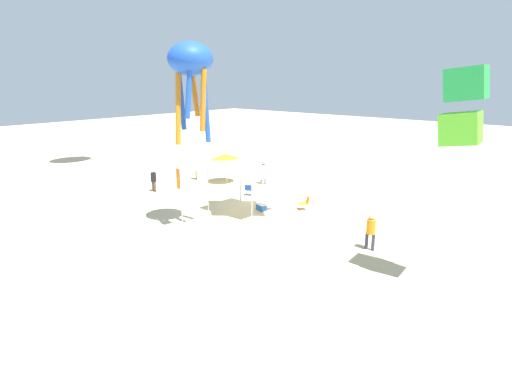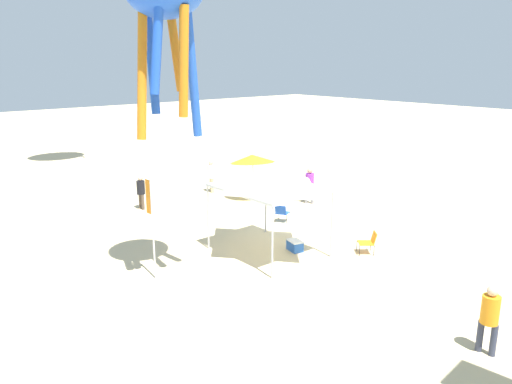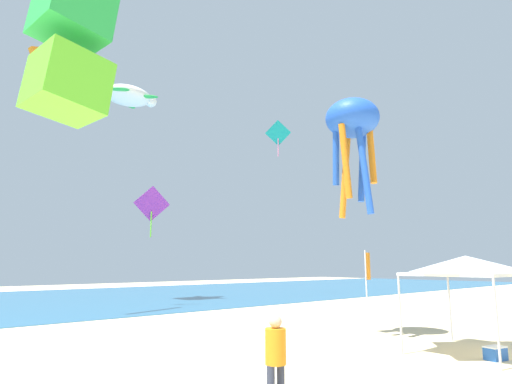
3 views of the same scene
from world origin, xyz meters
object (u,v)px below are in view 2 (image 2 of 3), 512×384
at_px(canopy_tent, 269,180).
at_px(person_beachcomber, 141,190).
at_px(cooler_box, 295,246).
at_px(person_far_stroller, 310,183).
at_px(folding_chair_right_of_tent, 282,212).
at_px(person_watching_sky, 211,174).
at_px(person_near_umbrella, 490,314).
at_px(beach_umbrella, 252,159).
at_px(folding_chair_facing_ocean, 369,241).
at_px(banner_flag, 151,218).

xyz_separation_m(canopy_tent, person_beachcomber, (8.07, 0.83, -1.78)).
relative_size(cooler_box, person_far_stroller, 0.39).
xyz_separation_m(folding_chair_right_of_tent, person_watching_sky, (6.23, -0.74, 0.54)).
height_order(person_beachcomber, person_near_umbrella, person_near_umbrella).
xyz_separation_m(beach_umbrella, folding_chair_right_of_tent, (-3.81, 1.55, -1.60)).
relative_size(folding_chair_right_of_tent, person_far_stroller, 0.46).
xyz_separation_m(canopy_tent, cooler_box, (-0.51, -0.86, -2.52)).
bearing_deg(folding_chair_right_of_tent, canopy_tent, 101.01).
xyz_separation_m(canopy_tent, beach_umbrella, (6.08, -4.37, -0.65)).
bearing_deg(cooler_box, person_beachcomber, 11.14).
relative_size(person_beachcomber, person_far_stroller, 0.91).
bearing_deg(person_beachcomber, cooler_box, -164.93).
bearing_deg(folding_chair_facing_ocean, person_far_stroller, -167.12).
bearing_deg(canopy_tent, person_near_umbrella, 177.04).
xyz_separation_m(beach_umbrella, person_far_stroller, (-2.49, -1.56, -1.03)).
distance_m(folding_chair_facing_ocean, person_beachcomber, 11.11).
relative_size(banner_flag, person_watching_sky, 1.94).
bearing_deg(folding_chair_facing_ocean, banner_flag, -73.64).
xyz_separation_m(cooler_box, person_beachcomber, (8.58, 1.69, 0.75)).
height_order(beach_umbrella, person_watching_sky, beach_umbrella).
bearing_deg(banner_flag, folding_chair_facing_ocean, -114.51).
distance_m(canopy_tent, person_beachcomber, 8.30).
height_order(folding_chair_facing_ocean, cooler_box, folding_chair_facing_ocean).
relative_size(person_near_umbrella, person_far_stroller, 1.00).
bearing_deg(person_near_umbrella, person_watching_sky, 159.97).
bearing_deg(beach_umbrella, person_far_stroller, -147.90).
xyz_separation_m(person_beachcomber, person_watching_sky, (0.43, -4.39, 0.07)).
height_order(beach_umbrella, cooler_box, beach_umbrella).
bearing_deg(folding_chair_right_of_tent, banner_flag, 74.12).
bearing_deg(person_near_umbrella, folding_chair_facing_ocean, 145.02).
height_order(cooler_box, banner_flag, banner_flag).
distance_m(folding_chair_facing_ocean, cooler_box, 2.70).
bearing_deg(banner_flag, person_near_umbrella, -156.86).
bearing_deg(beach_umbrella, folding_chair_facing_ocean, 169.10).
distance_m(cooler_box, banner_flag, 5.62).
distance_m(beach_umbrella, person_near_umbrella, 15.20).
relative_size(beach_umbrella, person_near_umbrella, 1.36).
height_order(beach_umbrella, person_near_umbrella, beach_umbrella).
height_order(cooler_box, person_near_umbrella, person_near_umbrella).
distance_m(person_beachcomber, person_near_umbrella, 16.38).
bearing_deg(person_near_umbrella, person_far_stroller, 145.18).
distance_m(canopy_tent, banner_flag, 4.43).
distance_m(beach_umbrella, banner_flag, 10.17).
height_order(banner_flag, person_watching_sky, banner_flag).
xyz_separation_m(banner_flag, person_watching_sky, (7.74, -7.86, -1.00)).
relative_size(person_near_umbrella, person_watching_sky, 1.02).
xyz_separation_m(person_beachcomber, person_near_umbrella, (-16.37, -0.40, 0.09)).
height_order(canopy_tent, folding_chair_facing_ocean, canopy_tent).
xyz_separation_m(person_near_umbrella, person_watching_sky, (16.80, -3.99, -0.02)).
xyz_separation_m(banner_flag, person_near_umbrella, (-9.06, -3.87, -0.98)).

